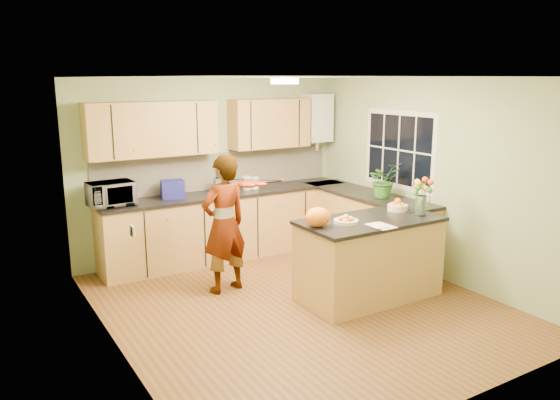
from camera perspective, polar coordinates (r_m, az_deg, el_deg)
floor at (r=6.25m, az=1.92°, el=-10.86°), size 4.50×4.50×0.00m
ceiling at (r=5.74m, az=2.10°, el=12.71°), size 4.00×4.50×0.02m
wall_back at (r=7.81m, az=-7.11°, el=3.38°), size 4.00×0.02×2.50m
wall_front at (r=4.24m, az=19.04°, el=-5.10°), size 4.00×0.02×2.50m
wall_left at (r=5.08m, az=-17.22°, el=-2.08°), size 0.02×4.50×2.50m
wall_right at (r=7.15m, az=15.54°, el=2.16°), size 0.02×4.50×2.50m
back_counter at (r=7.75m, az=-5.36°, el=-2.55°), size 3.64×0.62×0.94m
right_counter at (r=7.71m, az=9.07°, el=-2.73°), size 0.62×2.24×0.94m
splashback at (r=7.85m, az=-6.39°, el=3.07°), size 3.60×0.02×0.52m
upper_cabinets at (r=7.51m, az=-7.93°, el=7.61°), size 3.20×0.34×0.70m
boiler at (r=8.44m, az=3.91°, el=8.55°), size 0.40×0.30×0.86m
window_right at (r=7.51m, az=12.31°, el=5.13°), size 0.01×1.30×1.05m
light_switch at (r=4.51m, az=-15.16°, el=-3.13°), size 0.02×0.09×0.09m
ceiling_lamp at (r=5.99m, az=0.48°, el=12.34°), size 0.30×0.30×0.07m
peninsula_island at (r=6.37m, az=9.28°, el=-6.04°), size 1.63×0.84×0.94m
fruit_dish at (r=6.01m, az=6.91°, el=-2.07°), size 0.27×0.27×0.09m
orange_bowl at (r=6.70m, az=12.19°, el=-0.57°), size 0.24×0.24×0.14m
flower_vase at (r=6.44m, az=14.64°, el=1.35°), size 0.28×0.28×0.51m
orange_bag at (r=5.84m, az=3.95°, el=-1.79°), size 0.34×0.31×0.21m
papers at (r=5.96m, az=10.58°, el=-2.67°), size 0.21×0.28×0.01m
violinist at (r=6.42m, az=-5.85°, el=-2.53°), size 0.66×0.49×1.64m
violin at (r=6.20m, az=-3.41°, el=1.65°), size 0.58×0.50×0.15m
microwave at (r=7.06m, az=-17.25°, el=0.61°), size 0.57×0.40×0.30m
blue_box at (r=7.35m, az=-11.16°, el=1.13°), size 0.33×0.27×0.24m
kettle at (r=7.59m, az=-6.50°, el=1.60°), size 0.14×0.14×0.27m
jar_cream at (r=7.77m, az=-3.47°, el=1.80°), size 0.13×0.13×0.19m
jar_white at (r=7.82m, az=-2.65°, el=1.79°), size 0.14×0.14×0.17m
potted_plant at (r=7.34m, az=10.77°, el=2.08°), size 0.47×0.42×0.48m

